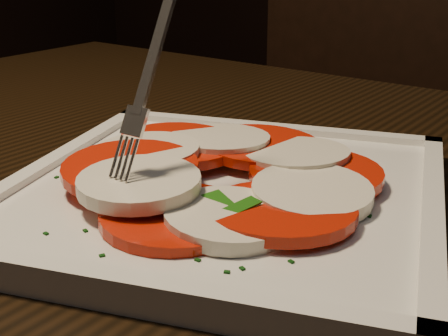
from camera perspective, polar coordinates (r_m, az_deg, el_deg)
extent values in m
cube|color=black|center=(0.57, -0.50, -1.38)|extent=(1.29, 0.94, 0.04)
cylinder|color=black|center=(1.29, -10.65, -6.88)|extent=(0.06, 0.06, 0.71)
cube|color=black|center=(1.26, 7.75, -2.64)|extent=(0.46, 0.46, 0.04)
cube|color=black|center=(1.36, 12.10, 9.79)|extent=(0.42, 0.08, 0.46)
cylinder|color=black|center=(1.33, -3.57, -13.11)|extent=(0.04, 0.04, 0.41)
cylinder|color=black|center=(1.59, 4.63, -7.19)|extent=(0.04, 0.04, 0.41)
cylinder|color=black|center=(1.46, 17.02, -10.71)|extent=(0.04, 0.04, 0.41)
cube|color=white|center=(0.48, 0.00, -2.53)|extent=(0.38, 0.38, 0.01)
cylinder|color=red|center=(0.42, -4.41, -4.45)|extent=(0.10, 0.10, 0.01)
cylinder|color=white|center=(0.41, 0.50, -4.64)|extent=(0.09, 0.09, 0.02)
cylinder|color=red|center=(0.42, 5.22, -3.94)|extent=(0.10, 0.10, 0.01)
cylinder|color=white|center=(0.45, 8.05, -2.22)|extent=(0.09, 0.09, 0.02)
cylinder|color=red|center=(0.48, 8.40, -0.55)|extent=(0.10, 0.10, 0.01)
cylinder|color=white|center=(0.51, 6.64, 1.09)|extent=(0.09, 0.09, 0.02)
cylinder|color=red|center=(0.53, 3.46, 2.00)|extent=(0.10, 0.10, 0.01)
cylinder|color=white|center=(0.54, -0.38, 2.49)|extent=(0.09, 0.09, 0.01)
cylinder|color=red|center=(0.53, -4.15, 2.12)|extent=(0.10, 0.10, 0.01)
cylinder|color=white|center=(0.50, -7.14, 1.37)|extent=(0.09, 0.09, 0.01)
cylinder|color=red|center=(0.47, -8.56, -0.04)|extent=(0.10, 0.10, 0.02)
cylinder|color=white|center=(0.44, -7.76, -1.37)|extent=(0.09, 0.09, 0.01)
cube|color=#1D5C0F|center=(0.52, -0.82, 1.52)|extent=(0.02, 0.03, 0.00)
cube|color=#1D5C0F|center=(0.54, -3.35, 2.44)|extent=(0.04, 0.03, 0.01)
cube|color=#1D5C0F|center=(0.50, 5.72, 0.86)|extent=(0.03, 0.04, 0.00)
cube|color=#1D5C0F|center=(0.41, 0.92, -3.82)|extent=(0.02, 0.04, 0.01)
cube|color=#1D5C0F|center=(0.51, 8.00, 0.98)|extent=(0.04, 0.03, 0.00)
cube|color=#1D5C0F|center=(0.42, -0.12, -3.34)|extent=(0.04, 0.03, 0.01)
cube|color=#1D5C0F|center=(0.52, -2.59, 1.52)|extent=(0.03, 0.03, 0.00)
cube|color=#1D5C0F|center=(0.53, 3.09, 1.90)|extent=(0.04, 0.05, 0.01)
cube|color=#1D5C0F|center=(0.43, -5.07, -2.53)|extent=(0.04, 0.03, 0.00)
cube|color=#1D5C0F|center=(0.52, -0.69, 1.59)|extent=(0.04, 0.02, 0.01)
cube|color=#093309|center=(0.41, -9.77, -5.89)|extent=(0.00, 0.00, 0.00)
cube|color=#093309|center=(0.39, 5.51, -6.60)|extent=(0.00, 0.00, 0.00)
cube|color=#093309|center=(0.37, -2.42, -8.41)|extent=(0.00, 0.00, 0.00)
cube|color=#093309|center=(0.52, 10.73, -0.01)|extent=(0.00, 0.00, 0.00)
cube|color=#093309|center=(0.36, 0.27, -9.49)|extent=(0.00, 0.00, 0.00)
cube|color=#093309|center=(0.44, 13.17, -4.30)|extent=(0.00, 0.00, 0.00)
cube|color=#093309|center=(0.59, 4.00, 2.80)|extent=(0.00, 0.00, 0.00)
cube|color=#093309|center=(0.56, 2.86, 2.08)|extent=(0.00, 0.00, 0.00)
cube|color=#093309|center=(0.51, -15.06, -0.82)|extent=(0.00, 0.00, 0.00)
cube|color=#093309|center=(0.38, -11.09, -7.85)|extent=(0.00, 0.00, 0.00)
cube|color=#093309|center=(0.36, 1.68, -9.16)|extent=(0.00, 0.00, 0.00)
cube|color=#093309|center=(0.41, -12.56, -5.61)|extent=(0.00, 0.00, 0.00)
cube|color=#093309|center=(0.58, 8.80, 2.40)|extent=(0.00, 0.00, 0.00)
cube|color=#093309|center=(0.49, 11.69, -1.28)|extent=(0.00, 0.00, 0.00)
cube|color=#093309|center=(0.51, 11.88, -0.50)|extent=(0.00, 0.00, 0.00)
cube|color=#093309|center=(0.37, 6.16, -8.50)|extent=(0.00, 0.00, 0.00)
cube|color=#093309|center=(0.42, -15.97, -5.78)|extent=(0.00, 0.00, 0.00)
cube|color=#093309|center=(0.44, 12.92, -4.07)|extent=(0.00, 0.00, 0.00)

